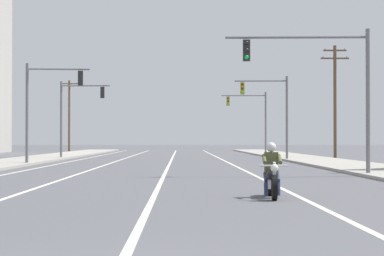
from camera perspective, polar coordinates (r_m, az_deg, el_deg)
name	(u,v)px	position (r m, az deg, el deg)	size (l,w,h in m)	color
lane_stripe_center	(171,161)	(52.03, -1.68, -2.61)	(0.16, 100.00, 0.01)	beige
lane_stripe_left	(118,161)	(52.22, -5.90, -2.60)	(0.16, 100.00, 0.01)	beige
lane_stripe_right	(224,161)	(52.12, 2.60, -2.61)	(0.16, 100.00, 0.01)	beige
lane_stripe_far_left	(74,161)	(52.59, -9.33, -2.58)	(0.16, 100.00, 0.01)	beige
sidewalk_kerb_right	(327,162)	(47.99, 10.66, -2.66)	(4.40, 110.00, 0.14)	#9E998E
sidewalk_kerb_left	(12,162)	(48.30, -14.11, -2.64)	(4.40, 110.00, 0.14)	#9E998E
motorcycle_with_rider	(272,176)	(18.99, 6.36, -3.78)	(0.70, 2.19, 1.46)	black
traffic_signal_near_right	(325,77)	(30.75, 10.54, 4.01)	(6.08, 0.42, 6.20)	slate
traffic_signal_near_left	(45,99)	(44.73, -11.61, 2.29)	(3.89, 0.51, 6.20)	slate
traffic_signal_mid_right	(272,106)	(52.95, 6.38, 1.78)	(3.93, 0.37, 6.20)	slate
traffic_signal_mid_left	(75,108)	(58.11, -9.29, 1.56)	(4.00, 0.44, 6.20)	slate
traffic_signal_far_right	(253,114)	(70.36, 4.87, 1.14)	(4.43, 0.37, 6.20)	slate
utility_pole_right_far	(335,98)	(59.97, 11.29, 2.39)	(2.33, 0.26, 9.26)	brown
utility_pole_left_far	(69,115)	(89.77, -9.73, 1.06)	(2.21, 0.26, 8.85)	brown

